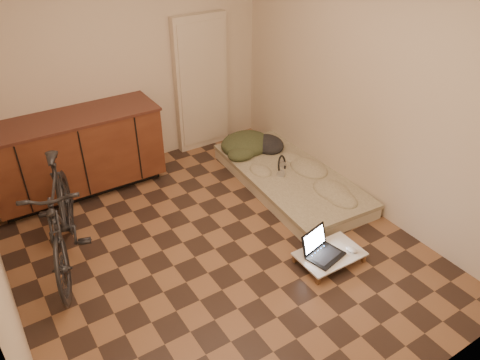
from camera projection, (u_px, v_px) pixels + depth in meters
room_shell at (210, 126)px, 3.79m from camera, size 3.50×4.00×2.60m
cabinets at (76, 154)px, 5.11m from camera, size 1.84×0.62×0.91m
appliance_panel at (201, 84)px, 5.84m from camera, size 0.70×0.10×1.70m
bicycle at (60, 212)px, 4.08m from camera, size 0.95×1.73×1.08m
futon at (290, 178)px, 5.40m from camera, size 1.10×2.08×0.17m
clothing_pile at (252, 138)px, 5.77m from camera, size 0.72×0.61×0.27m
headphones at (282, 165)px, 5.32m from camera, size 0.36×0.35×0.18m
lap_desk at (330, 254)px, 4.29m from camera, size 0.61×0.40×0.10m
laptop at (321, 250)px, 4.25m from camera, size 0.38×0.36×0.22m
mouse at (352, 250)px, 4.29m from camera, size 0.10×0.13×0.04m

